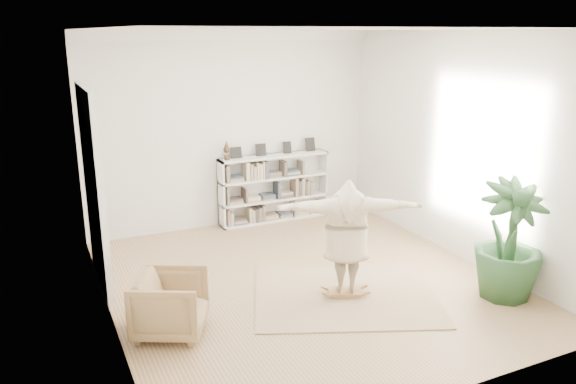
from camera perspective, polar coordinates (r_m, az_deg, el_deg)
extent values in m
plane|color=#916B4B|center=(8.41, 1.74, -9.11)|extent=(6.00, 6.00, 0.00)
plane|color=silver|center=(10.53, -5.63, 6.25)|extent=(5.50, 0.00, 5.50)
plane|color=silver|center=(5.43, 16.40, -3.66)|extent=(5.50, 0.00, 5.50)
plane|color=silver|center=(7.05, -18.51, 0.63)|extent=(0.00, 6.00, 6.00)
plane|color=silver|center=(9.37, 17.05, 4.42)|extent=(0.00, 6.00, 6.00)
plane|color=white|center=(7.62, 1.97, 16.23)|extent=(6.00, 6.00, 0.00)
cube|color=white|center=(10.32, -5.78, 15.59)|extent=(5.50, 0.12, 0.18)
cube|color=white|center=(8.40, -19.13, 0.14)|extent=(0.08, 1.78, 2.92)
cube|color=silver|center=(8.02, -18.66, -0.55)|extent=(0.06, 0.78, 2.80)
cube|color=silver|center=(8.79, -19.31, 0.80)|extent=(0.06, 0.78, 2.80)
cube|color=silver|center=(10.50, -6.79, -0.26)|extent=(0.04, 0.35, 1.30)
cube|color=silver|center=(11.34, 3.60, 1.04)|extent=(0.04, 0.35, 1.30)
cube|color=silver|center=(11.01, -1.72, 0.61)|extent=(2.20, 0.04, 1.30)
cube|color=silver|center=(11.06, -1.37, -2.73)|extent=(2.20, 0.35, 0.04)
cube|color=silver|center=(10.93, -1.39, -0.69)|extent=(2.20, 0.35, 0.04)
cube|color=silver|center=(10.82, -1.40, 1.49)|extent=(2.20, 0.35, 0.04)
cube|color=silver|center=(10.72, -1.42, 3.66)|extent=(2.20, 0.35, 0.04)
cube|color=black|center=(10.47, -5.30, 4.08)|extent=(0.18, 0.07, 0.24)
cube|color=black|center=(10.64, -2.77, 4.32)|extent=(0.18, 0.07, 0.24)
cube|color=black|center=(10.86, -0.08, 4.58)|extent=(0.18, 0.07, 0.24)
cube|color=black|center=(11.08, 2.27, 4.79)|extent=(0.18, 0.07, 0.24)
imported|color=tan|center=(7.09, -11.84, -11.07)|extent=(1.12, 1.11, 0.77)
cube|color=tan|center=(8.03, 5.80, -10.39)|extent=(3.07, 2.80, 0.02)
cube|color=olive|center=(8.00, 5.81, -10.01)|extent=(0.53, 0.43, 0.03)
cube|color=olive|center=(8.02, 5.80, -10.21)|extent=(0.31, 0.16, 0.04)
cube|color=olive|center=(8.02, 5.80, -10.21)|extent=(0.31, 0.16, 0.04)
cube|color=olive|center=(8.00, 5.81, -10.01)|extent=(0.18, 0.11, 0.09)
cube|color=olive|center=(8.00, 5.81, -10.01)|extent=(0.18, 0.11, 0.09)
imported|color=beige|center=(7.67, 5.99, -4.28)|extent=(2.03, 1.25, 1.61)
imported|color=#284F27|center=(8.23, 21.52, -4.59)|extent=(1.11, 1.11, 1.66)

